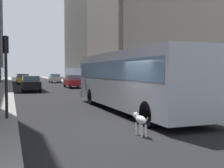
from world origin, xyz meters
TOP-DOWN VIEW (x-y plane):
  - ground_plane at (0.00, 35.00)m, footprint 120.00×120.00m
  - sidewalk_left at (-5.70, 35.00)m, footprint 2.40×110.00m
  - sidewalk_right at (5.70, 35.00)m, footprint 2.40×110.00m
  - transit_bus at (1.20, 3.48)m, footprint 2.78×11.53m
  - car_yellow_taxi at (-2.80, 37.94)m, footprint 1.84×4.28m
  - car_black_suv at (-2.80, 19.71)m, footprint 1.71×4.59m
  - car_white_van at (2.80, 40.88)m, footprint 1.73×3.93m
  - car_blue_hatchback at (-2.80, 46.25)m, footprint 1.76×4.42m
  - car_red_coupe at (2.80, 24.60)m, footprint 1.95×4.33m
  - car_grey_wagon at (2.80, 13.77)m, footprint 1.83×4.02m
  - dalmatian_dog at (-0.79, -1.73)m, footprint 0.22×0.96m
  - pedestrian_with_handbag at (5.42, 5.18)m, footprint 0.45×0.34m
  - pedestrian_in_coat at (5.83, 7.49)m, footprint 0.34×0.34m
  - traffic_light_near at (-4.90, 2.46)m, footprint 0.24×0.41m

SIDE VIEW (x-z plane):
  - ground_plane at x=0.00m, z-range 0.00..0.00m
  - sidewalk_left at x=-5.70m, z-range 0.00..0.15m
  - sidewalk_right at x=5.70m, z-range 0.00..0.15m
  - dalmatian_dog at x=-0.79m, z-range 0.15..0.87m
  - car_white_van at x=2.80m, z-range 0.01..1.63m
  - car_grey_wagon at x=2.80m, z-range 0.01..1.63m
  - car_blue_hatchback at x=-2.80m, z-range 0.01..1.63m
  - car_black_suv at x=-2.80m, z-range 0.01..1.63m
  - car_yellow_taxi at x=-2.80m, z-range 0.01..1.63m
  - car_red_coupe at x=2.80m, z-range 0.01..1.63m
  - pedestrian_in_coat at x=5.83m, z-range 0.17..1.86m
  - pedestrian_with_handbag at x=5.42m, z-range 0.17..1.86m
  - transit_bus at x=1.20m, z-range 0.25..3.30m
  - traffic_light_near at x=-4.90m, z-range 0.74..4.14m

